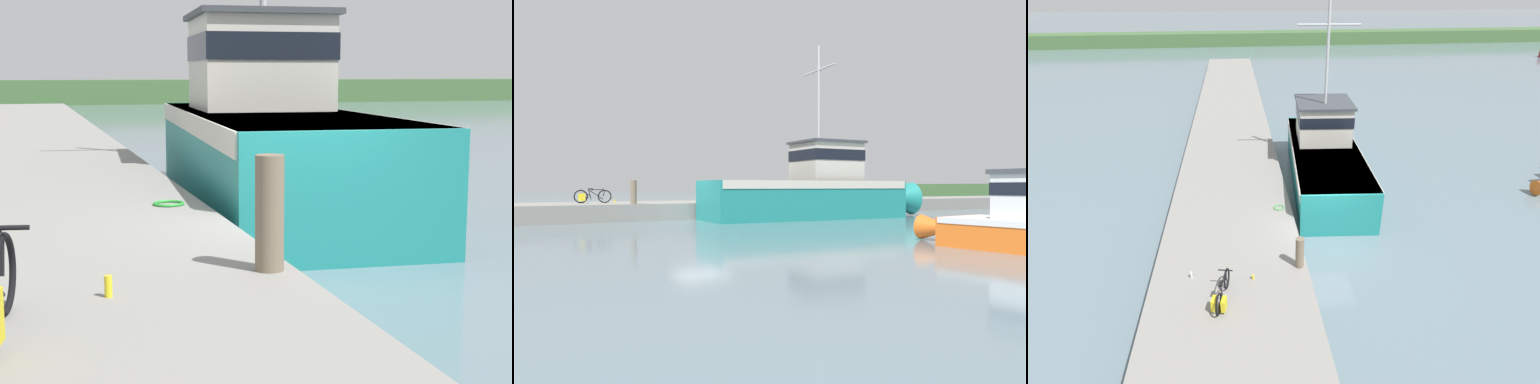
# 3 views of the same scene
# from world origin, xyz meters

# --- Properties ---
(ground_plane) EXTENTS (320.00, 320.00, 0.00)m
(ground_plane) POSITION_xyz_m (0.00, 0.00, 0.00)
(ground_plane) COLOR slate
(dock_pier) EXTENTS (5.06, 80.00, 0.80)m
(dock_pier) POSITION_xyz_m (-3.72, 0.00, 0.40)
(dock_pier) COLOR gray
(dock_pier) RESTS_ON ground_plane
(fishing_boat_main) EXTENTS (4.13, 12.26, 8.72)m
(fishing_boat_main) POSITION_xyz_m (1.12, 5.77, 1.43)
(fishing_boat_main) COLOR teal
(fishing_boat_main) RESTS_ON ground_plane
(bicycle_touring) EXTENTS (0.65, 1.73, 0.72)m
(bicycle_touring) POSITION_xyz_m (-3.98, -4.13, 1.13)
(bicycle_touring) COLOR black
(bicycle_touring) RESTS_ON dock_pier
(mooring_post) EXTENTS (0.28, 0.28, 1.10)m
(mooring_post) POSITION_xyz_m (-1.46, -2.68, 1.35)
(mooring_post) COLOR #756651
(mooring_post) RESTS_ON dock_pier
(hose_coil) EXTENTS (0.45, 0.45, 0.04)m
(hose_coil) POSITION_xyz_m (-1.71, 1.28, 0.82)
(hose_coil) COLOR green
(hose_coil) RESTS_ON dock_pier
(water_bottle_by_bike) EXTENTS (0.06, 0.06, 0.23)m
(water_bottle_by_bike) POSITION_xyz_m (-4.97, -2.85, 0.91)
(water_bottle_by_bike) COLOR silver
(water_bottle_by_bike) RESTS_ON dock_pier
(water_bottle_on_curb) EXTENTS (0.07, 0.07, 0.18)m
(water_bottle_on_curb) POSITION_xyz_m (-3.02, -3.16, 0.89)
(water_bottle_on_curb) COLOR yellow
(water_bottle_on_curb) RESTS_ON dock_pier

